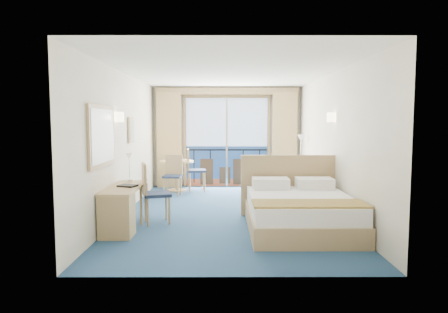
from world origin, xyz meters
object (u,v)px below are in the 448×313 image
at_px(bed, 299,210).
at_px(desk_chair, 152,189).
at_px(floor_lamp, 301,149).
at_px(round_table, 177,168).
at_px(table_chair_a, 193,167).
at_px(desk, 119,210).
at_px(armchair, 278,182).
at_px(nightstand, 318,198).
at_px(table_chair_b, 173,172).

bearing_deg(bed, desk_chair, 170.97).
relative_size(floor_lamp, round_table, 1.67).
bearing_deg(bed, table_chair_a, 118.66).
bearing_deg(round_table, desk, -96.45).
distance_m(floor_lamp, desk, 5.23).
height_order(bed, desk_chair, bed).
height_order(armchair, table_chair_a, table_chair_a).
relative_size(bed, desk, 1.45).
height_order(armchair, round_table, round_table).
xyz_separation_m(armchair, table_chair_a, (-2.08, 0.65, 0.27)).
distance_m(desk_chair, table_chair_a, 3.33).
bearing_deg(bed, desk, -173.92).
height_order(bed, nightstand, bed).
bearing_deg(bed, armchair, 88.82).
xyz_separation_m(nightstand, table_chair_b, (-3.09, 1.72, 0.30)).
xyz_separation_m(armchair, round_table, (-2.49, 0.62, 0.26)).
height_order(desk_chair, table_chair_a, table_chair_a).
bearing_deg(nightstand, table_chair_a, 138.88).
distance_m(table_chair_a, table_chair_b, 0.75).
xyz_separation_m(floor_lamp, table_chair_b, (-3.14, -0.37, -0.55)).
bearing_deg(round_table, nightstand, -36.73).
bearing_deg(desk, bed, 6.08).
relative_size(desk, round_table, 1.73).
xyz_separation_m(bed, armchair, (0.06, 3.04, 0.01)).
bearing_deg(round_table, desk_chair, -91.02).
bearing_deg(desk_chair, nightstand, -88.96).
bearing_deg(table_chair_a, bed, -158.24).
bearing_deg(floor_lamp, desk_chair, -136.09).
distance_m(nightstand, desk_chair, 3.30).
distance_m(floor_lamp, round_table, 3.17).
bearing_deg(bed, nightstand, 65.01).
relative_size(desk_chair, table_chair_a, 0.98).
relative_size(floor_lamp, table_chair_b, 1.49).
xyz_separation_m(nightstand, table_chair_a, (-2.66, 2.32, 0.36)).
relative_size(table_chair_a, table_chair_b, 1.10).
relative_size(nightstand, armchair, 0.68).
relative_size(armchair, desk_chair, 0.70).
bearing_deg(bed, floor_lamp, 78.74).
bearing_deg(nightstand, desk_chair, -162.66).
xyz_separation_m(nightstand, round_table, (-3.07, 2.29, 0.34)).
bearing_deg(table_chair_a, armchair, -114.23).
distance_m(bed, armchair, 3.05).
bearing_deg(table_chair_a, round_table, 87.00).
bearing_deg(desk_chair, round_table, -17.33).
distance_m(armchair, table_chair_b, 2.52).
bearing_deg(nightstand, armchair, 109.07).
xyz_separation_m(bed, desk, (-2.88, -0.31, 0.07)).
relative_size(armchair, table_chair_a, 0.68).
bearing_deg(table_chair_b, nightstand, -24.16).
xyz_separation_m(table_chair_a, table_chair_b, (-0.43, -0.60, -0.06)).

